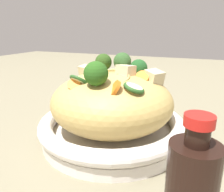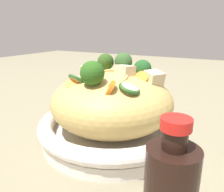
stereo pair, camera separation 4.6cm
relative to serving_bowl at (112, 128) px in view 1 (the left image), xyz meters
The scene contains 8 objects.
ground_plane 0.03m from the serving_bowl, ahead, with size 3.00×3.00×0.00m, color #7B745A.
serving_bowl is the anchor object (origin of this frame).
noodle_heap 0.06m from the serving_bowl, 72.18° to the right, with size 0.25×0.25×0.13m.
broccoli_florets 0.13m from the serving_bowl, ahead, with size 0.23×0.11×0.07m.
carrot_coins 0.12m from the serving_bowl, 157.98° to the right, with size 0.11×0.13×0.03m.
zucchini_slices 0.12m from the serving_bowl, 167.20° to the right, with size 0.05×0.15×0.03m.
chicken_chunks 0.12m from the serving_bowl, 41.18° to the right, with size 0.06×0.19×0.04m.
soy_sauce_bottle 0.25m from the serving_bowl, 136.94° to the right, with size 0.06×0.06×0.15m.
Camera 1 is at (-0.41, -0.17, 0.23)m, focal length 35.96 mm.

